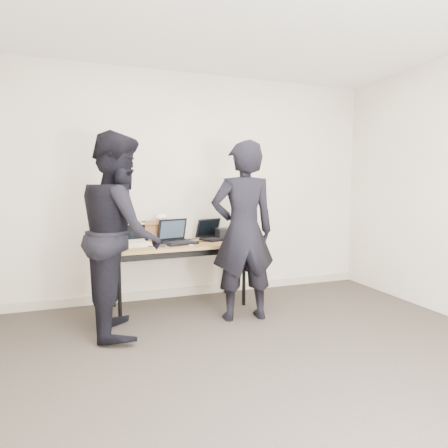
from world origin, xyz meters
name	(u,v)px	position (x,y,z in m)	size (l,w,h in m)	color
room	(289,189)	(0.00, 0.00, 1.35)	(4.60, 4.60, 2.80)	#3B332D
desk	(179,249)	(-0.35, 1.86, 0.66)	(1.54, 0.75, 0.72)	olive
laptop_beige	(137,241)	(-0.81, 1.89, 0.77)	(0.33, 0.33, 0.23)	beige
laptop_center	(177,238)	(-0.37, 1.88, 0.78)	(0.43, 0.42, 0.27)	black
laptop_right	(213,235)	(0.11, 2.03, 0.78)	(0.43, 0.42, 0.25)	black
leather_satchel	(159,231)	(-0.53, 2.09, 0.85)	(0.37, 0.21, 0.25)	brown
tissue	(161,217)	(-0.50, 2.09, 1.00)	(0.13, 0.10, 0.08)	white
equipment_box	(226,233)	(0.28, 2.05, 0.78)	(0.22, 0.19, 0.13)	black
power_brick	(162,246)	(-0.57, 1.69, 0.73)	(0.08, 0.05, 0.03)	black
cables	(183,243)	(-0.30, 1.87, 0.72)	(1.14, 0.50, 0.01)	black
person_typist	(243,231)	(0.19, 1.26, 0.90)	(0.66, 0.43, 1.81)	black
person_observer	(121,234)	(-1.01, 1.34, 0.93)	(0.90, 0.70, 1.85)	black
baseboard	(200,290)	(0.00, 2.23, 0.05)	(4.50, 0.03, 0.10)	#B7AB98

